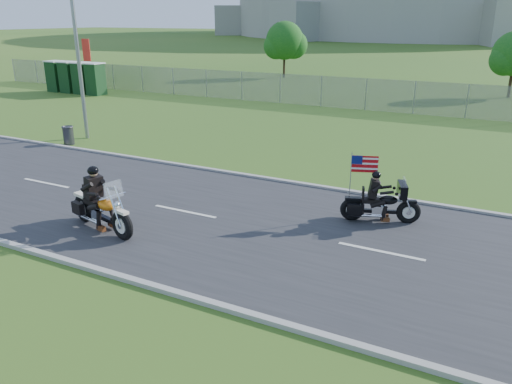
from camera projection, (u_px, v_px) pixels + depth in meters
The scene contains 14 objects.
ground at pixel (242, 224), 14.36m from camera, with size 420.00×420.00×0.00m, color #245019.
road at pixel (242, 224), 14.35m from camera, with size 120.00×8.00×0.04m, color #28282B.
curb_north at pixel (297, 183), 17.74m from camera, with size 120.00×0.18×0.12m, color #9E9B93.
curb_south at pixel (154, 287), 10.94m from camera, with size 120.00×0.18×0.12m, color #9E9B93.
fence at pixel (321, 91), 32.95m from camera, with size 60.00×0.03×2.00m, color gray.
streetlight at pixel (78, 17), 22.87m from camera, with size 0.90×2.46×10.00m.
porta_toilet_a at pixel (96, 80), 37.73m from camera, with size 1.10×1.10×2.30m, color #103414.
porta_toilet_b at pixel (82, 79), 38.34m from camera, with size 1.10×1.10×2.30m, color #103414.
porta_toilet_c at pixel (69, 78), 38.94m from camera, with size 1.10×1.10×2.30m, color #103414.
porta_toilet_d at pixel (56, 77), 39.55m from camera, with size 1.10×1.10×2.30m, color #103414.
tree_fence_mid at pixel (285, 43), 47.83m from camera, with size 3.96×3.69×5.30m.
motorcycle_lead at pixel (101, 211), 13.80m from camera, with size 2.71×1.10×1.85m.
motorcycle_follow at pixel (380, 205), 14.35m from camera, with size 2.22×1.12×1.91m.
trash_can at pixel (68, 136), 23.21m from camera, with size 0.48×0.48×0.83m, color #39383E.
Camera 1 is at (6.41, -11.58, 5.65)m, focal length 35.00 mm.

